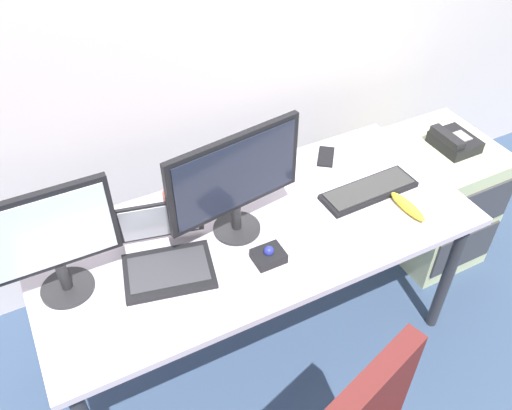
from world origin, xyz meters
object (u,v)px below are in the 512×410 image
(desk_phone, at_px, (454,141))
(monitor_side, at_px, (50,239))
(file_cabinet, at_px, (435,198))
(keyboard, at_px, (369,190))
(monitor_main, at_px, (236,180))
(laptop, at_px, (166,252))
(coffee_mug, at_px, (176,203))
(trackball_mouse, at_px, (269,255))
(cell_phone, at_px, (326,157))
(banana, at_px, (408,206))

(desk_phone, relative_size, monitor_side, 0.47)
(file_cabinet, bearing_deg, keyboard, -166.40)
(monitor_main, height_order, laptop, monitor_main)
(coffee_mug, bearing_deg, laptop, -118.83)
(file_cabinet, bearing_deg, trackball_mouse, -166.04)
(monitor_main, distance_m, cell_phone, 0.64)
(file_cabinet, height_order, coffee_mug, coffee_mug)
(file_cabinet, distance_m, monitor_main, 1.32)
(laptop, height_order, coffee_mug, laptop)
(laptop, height_order, trackball_mouse, laptop)
(monitor_side, xyz_separation_m, trackball_mouse, (0.67, -0.19, -0.22))
(monitor_main, bearing_deg, banana, -17.95)
(desk_phone, xyz_separation_m, laptop, (-1.44, -0.11, 0.06))
(monitor_main, bearing_deg, monitor_side, 179.73)
(cell_phone, distance_m, banana, 0.45)
(monitor_side, distance_m, laptop, 0.39)
(monitor_side, height_order, laptop, monitor_side)
(desk_phone, relative_size, keyboard, 0.48)
(banana, bearing_deg, keyboard, 114.68)
(trackball_mouse, bearing_deg, banana, -1.70)
(monitor_side, distance_m, coffee_mug, 0.53)
(coffee_mug, distance_m, banana, 0.91)
(monitor_main, height_order, keyboard, monitor_main)
(cell_phone, bearing_deg, banana, -40.52)
(keyboard, distance_m, trackball_mouse, 0.56)
(keyboard, bearing_deg, coffee_mug, 162.01)
(trackball_mouse, bearing_deg, monitor_main, 99.86)
(file_cabinet, bearing_deg, cell_phone, 166.93)
(laptop, relative_size, trackball_mouse, 3.33)
(monitor_main, relative_size, keyboard, 1.28)
(desk_phone, distance_m, monitor_side, 1.80)
(coffee_mug, bearing_deg, monitor_side, -158.22)
(trackball_mouse, relative_size, banana, 0.58)
(desk_phone, xyz_separation_m, coffee_mug, (-1.32, 0.12, 0.06))
(monitor_main, relative_size, trackball_mouse, 4.81)
(keyboard, relative_size, coffee_mug, 3.71)
(desk_phone, bearing_deg, banana, -150.89)
(monitor_side, height_order, banana, monitor_side)
(desk_phone, distance_m, coffee_mug, 1.33)
(monitor_main, xyz_separation_m, keyboard, (0.57, -0.05, -0.23))
(keyboard, height_order, coffee_mug, coffee_mug)
(laptop, bearing_deg, file_cabinet, 4.94)
(file_cabinet, distance_m, monitor_side, 1.90)
(monitor_side, relative_size, trackball_mouse, 3.87)
(file_cabinet, distance_m, trackball_mouse, 1.23)
(coffee_mug, relative_size, cell_phone, 0.78)
(file_cabinet, relative_size, keyboard, 1.62)
(banana, bearing_deg, file_cabinet, 30.10)
(trackball_mouse, relative_size, coffee_mug, 0.99)
(banana, bearing_deg, laptop, 169.60)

